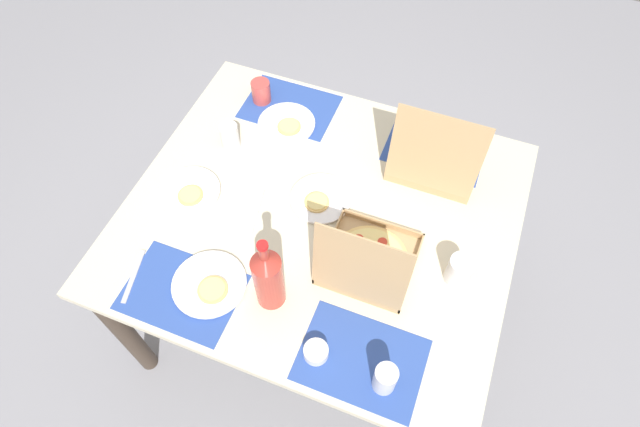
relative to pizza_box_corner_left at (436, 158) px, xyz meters
name	(u,v)px	position (x,y,z in m)	size (l,w,h in m)	color
ground_plane	(320,305)	(0.31, 0.34, -0.83)	(6.00, 6.00, 0.00)	gray
dining_table	(320,230)	(0.31, 0.34, -0.16)	(1.32, 1.16, 0.78)	#3F3328
placemat_near_left	(435,148)	(0.02, -0.09, -0.05)	(0.36, 0.26, 0.00)	#2D4C9E
placemat_near_right	(290,107)	(0.61, -0.09, -0.05)	(0.36, 0.26, 0.00)	#2D4C9E
placemat_far_left	(361,359)	(0.02, 0.77, -0.05)	(0.36, 0.26, 0.00)	#2D4C9E
placemat_far_right	(182,292)	(0.61, 0.77, -0.05)	(0.36, 0.26, 0.00)	#2D4C9E
pizza_box_corner_left	(436,158)	(0.00, 0.00, 0.00)	(0.30, 0.31, 0.34)	tan
pizza_box_corner_right	(368,261)	(0.09, 0.49, 0.00)	(0.29, 0.29, 0.32)	tan
plate_near_left	(320,199)	(0.33, 0.29, -0.04)	(0.21, 0.21, 0.03)	white
plate_far_right	(210,285)	(0.54, 0.72, -0.04)	(0.24, 0.24, 0.03)	white
plate_middle	(190,192)	(0.77, 0.43, -0.04)	(0.22, 0.22, 0.03)	white
plate_near_right	(287,125)	(0.58, 0.01, -0.04)	(0.22, 0.22, 0.03)	white
soda_bottle	(268,278)	(0.34, 0.69, 0.08)	(0.09, 0.09, 0.32)	#B2382D
cup_dark	(230,136)	(0.73, 0.17, 0.00)	(0.07, 0.07, 0.10)	silver
cup_clear_left	(261,92)	(0.73, -0.09, -0.01)	(0.07, 0.07, 0.09)	#BF4742
cup_clear_right	(385,379)	(-0.07, 0.82, 0.00)	(0.07, 0.07, 0.11)	silver
cup_spare	(459,270)	(-0.18, 0.41, 0.00)	(0.08, 0.08, 0.11)	silver
condiment_bowl	(316,352)	(0.14, 0.81, -0.03)	(0.07, 0.07, 0.04)	white
knife_by_far_left	(256,212)	(0.52, 0.42, -0.05)	(0.21, 0.02, 0.01)	#B7B7BC
fork_by_far_right	(134,276)	(0.78, 0.78, -0.05)	(0.19, 0.02, 0.01)	#B7B7BC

